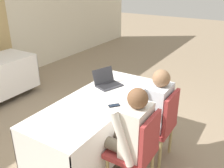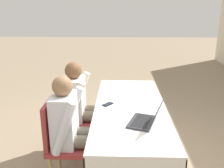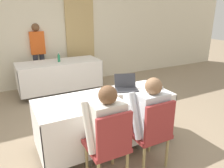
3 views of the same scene
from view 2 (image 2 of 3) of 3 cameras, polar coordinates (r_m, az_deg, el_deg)
ground_plane at (r=3.11m, az=3.85°, el=-17.96°), size 24.00×24.00×0.00m
conference_table_near at (r=2.81m, az=4.09°, el=-8.47°), size 1.90×0.76×0.75m
laptop at (r=2.35m, az=7.82°, el=-8.00°), size 0.40×0.37×0.21m
cell_phone at (r=2.76m, az=-0.97°, el=-4.64°), size 0.14×0.13×0.01m
paper_beside_laptop at (r=2.60m, az=7.65°, el=-6.38°), size 0.23×0.31×0.00m
paper_centre_table at (r=2.31m, az=2.63°, el=-9.50°), size 0.31×0.36×0.00m
paper_left_edge at (r=2.98m, az=2.05°, el=-3.05°), size 0.29×0.34×0.00m
chair_near_left at (r=3.15m, az=-8.82°, el=-6.94°), size 0.44×0.44×0.91m
chair_near_right at (r=2.64m, az=-11.10°, el=-12.19°), size 0.44×0.44×0.91m
person_checkered_shirt at (r=3.07m, az=-7.06°, el=-4.29°), size 0.50×0.52×1.17m
person_white_shirt at (r=2.55m, az=-9.01°, el=-9.20°), size 0.50×0.52×1.17m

